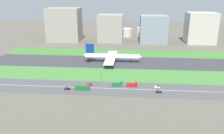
% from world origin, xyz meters
% --- Properties ---
extents(ground_plane, '(800.00, 800.00, 0.00)m').
position_xyz_m(ground_plane, '(0.00, 0.00, 0.00)').
color(ground_plane, '#5B564C').
extents(runway, '(280.00, 46.00, 0.10)m').
position_xyz_m(runway, '(0.00, 0.00, 0.05)').
color(runway, '#38383D').
rests_on(runway, ground_plane).
extents(grass_median_north, '(280.00, 36.00, 0.10)m').
position_xyz_m(grass_median_north, '(0.00, 41.00, 0.05)').
color(grass_median_north, '#3D7A33').
rests_on(grass_median_north, ground_plane).
extents(grass_median_south, '(280.00, 36.00, 0.10)m').
position_xyz_m(grass_median_south, '(0.00, -41.00, 0.05)').
color(grass_median_south, '#427F38').
rests_on(grass_median_south, ground_plane).
extents(highway, '(280.00, 28.00, 0.10)m').
position_xyz_m(highway, '(0.00, -73.00, 0.05)').
color(highway, '#4C4C4F').
rests_on(highway, ground_plane).
extents(highway_centerline, '(266.00, 0.50, 0.01)m').
position_xyz_m(highway_centerline, '(0.00, -73.00, 0.11)').
color(highway_centerline, silver).
rests_on(highway_centerline, highway).
extents(airliner, '(65.00, 56.00, 19.70)m').
position_xyz_m(airliner, '(-5.57, 0.00, 6.23)').
color(airliner, white).
rests_on(airliner, runway).
extents(bus_0, '(11.60, 2.50, 3.50)m').
position_xyz_m(bus_0, '(-20.86, -78.00, 1.82)').
color(bus_0, '#19662D').
rests_on(bus_0, highway).
extents(car_2, '(4.40, 1.80, 2.00)m').
position_xyz_m(car_2, '(36.93, -78.00, 0.92)').
color(car_2, black).
rests_on(car_2, highway).
extents(truck_1, '(8.40, 2.50, 4.00)m').
position_xyz_m(truck_1, '(5.68, -68.00, 1.67)').
color(truck_1, '#19662D').
rests_on(truck_1, highway).
extents(car_0, '(4.40, 1.80, 2.00)m').
position_xyz_m(car_0, '(-33.07, -78.00, 0.92)').
color(car_0, black).
rests_on(car_0, highway).
extents(truck_0, '(8.40, 2.50, 4.00)m').
position_xyz_m(truck_0, '(17.45, -68.00, 1.67)').
color(truck_0, '#B2191E').
rests_on(truck_0, highway).
extents(car_4, '(4.40, 1.80, 2.00)m').
position_xyz_m(car_4, '(37.27, -68.00, 0.92)').
color(car_4, silver).
rests_on(car_4, highway).
extents(car_3, '(4.40, 1.80, 2.00)m').
position_xyz_m(car_3, '(-16.91, -68.00, 0.92)').
color(car_3, '#B2191E').
rests_on(car_3, highway).
extents(traffic_light, '(0.36, 0.50, 7.20)m').
position_xyz_m(traffic_light, '(-8.55, -60.01, 4.29)').
color(traffic_light, '#4C4C51').
rests_on(traffic_light, highway).
extents(terminal_building, '(50.58, 35.17, 51.03)m').
position_xyz_m(terminal_building, '(-90.00, 114.00, 25.52)').
color(terminal_building, '#9E998E').
rests_on(terminal_building, ground_plane).
extents(hangar_building, '(38.47, 30.92, 41.65)m').
position_xyz_m(hangar_building, '(-16.84, 114.00, 20.82)').
color(hangar_building, '#9E998E').
rests_on(hangar_building, ground_plane).
extents(office_tower, '(40.51, 35.95, 40.75)m').
position_xyz_m(office_tower, '(49.06, 114.00, 20.37)').
color(office_tower, gray).
rests_on(office_tower, ground_plane).
extents(cargo_warehouse, '(41.64, 34.32, 45.42)m').
position_xyz_m(cargo_warehouse, '(118.88, 114.00, 22.71)').
color(cargo_warehouse, beige).
rests_on(cargo_warehouse, ground_plane).
extents(fuel_tank_west, '(18.67, 18.67, 12.79)m').
position_xyz_m(fuel_tank_west, '(-20.41, 159.00, 6.40)').
color(fuel_tank_west, silver).
rests_on(fuel_tank_west, ground_plane).
extents(fuel_tank_centre, '(17.64, 17.64, 14.34)m').
position_xyz_m(fuel_tank_centre, '(7.10, 159.00, 7.17)').
color(fuel_tank_centre, silver).
rests_on(fuel_tank_centre, ground_plane).
extents(fuel_tank_east, '(16.48, 16.48, 16.14)m').
position_xyz_m(fuel_tank_east, '(33.18, 159.00, 8.07)').
color(fuel_tank_east, silver).
rests_on(fuel_tank_east, ground_plane).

